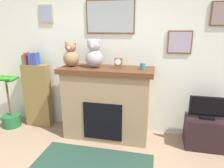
# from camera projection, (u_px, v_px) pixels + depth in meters

# --- Properties ---
(back_wall) EXTENTS (5.20, 0.15, 2.60)m
(back_wall) POSITION_uv_depth(u_px,v_px,m) (108.00, 59.00, 3.60)
(back_wall) COLOR silver
(back_wall) RESTS_ON ground_plane
(fireplace) EXTENTS (1.52, 0.63, 1.22)m
(fireplace) POSITION_uv_depth(u_px,v_px,m) (107.00, 102.00, 3.45)
(fireplace) COLOR #927655
(fireplace) RESTS_ON ground_plane
(bookshelf) EXTENTS (0.50, 0.16, 1.41)m
(bookshelf) POSITION_uv_depth(u_px,v_px,m) (37.00, 94.00, 3.81)
(bookshelf) COLOR olive
(bookshelf) RESTS_ON ground_plane
(potted_plant) EXTENTS (0.44, 0.50, 1.03)m
(potted_plant) POSITION_uv_depth(u_px,v_px,m) (10.00, 108.00, 3.84)
(potted_plant) COLOR #1E592D
(potted_plant) RESTS_ON ground_plane
(tv_stand) EXTENTS (0.60, 0.40, 0.49)m
(tv_stand) POSITION_uv_depth(u_px,v_px,m) (205.00, 133.00, 3.20)
(tv_stand) COLOR black
(tv_stand) RESTS_ON ground_plane
(television) EXTENTS (0.56, 0.14, 0.35)m
(television) POSITION_uv_depth(u_px,v_px,m) (208.00, 108.00, 3.09)
(television) COLOR black
(television) RESTS_ON tv_stand
(candle_jar) EXTENTS (0.08, 0.08, 0.10)m
(candle_jar) POSITION_uv_depth(u_px,v_px,m) (143.00, 66.00, 3.14)
(candle_jar) COLOR teal
(candle_jar) RESTS_ON fireplace
(mantel_clock) EXTENTS (0.11, 0.09, 0.17)m
(mantel_clock) POSITION_uv_depth(u_px,v_px,m) (118.00, 63.00, 3.21)
(mantel_clock) COLOR brown
(mantel_clock) RESTS_ON fireplace
(teddy_bear_cream) EXTENTS (0.26, 0.26, 0.42)m
(teddy_bear_cream) POSITION_uv_depth(u_px,v_px,m) (71.00, 55.00, 3.35)
(teddy_bear_cream) COLOR #8E6947
(teddy_bear_cream) RESTS_ON fireplace
(teddy_bear_brown) EXTENTS (0.29, 0.29, 0.46)m
(teddy_bear_brown) POSITION_uv_depth(u_px,v_px,m) (94.00, 55.00, 3.26)
(teddy_bear_brown) COLOR gray
(teddy_bear_brown) RESTS_ON fireplace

